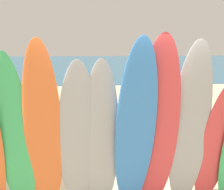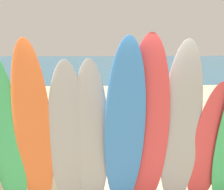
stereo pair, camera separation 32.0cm
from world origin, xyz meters
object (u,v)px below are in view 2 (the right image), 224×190
(surfboard_grey_3, at_px, (68,141))
(surfboard_blue_5, at_px, (124,134))
(surfboard_red_8, at_px, (208,148))
(surfboard_rack, at_px, (120,163))
(surfboard_green_1, at_px, (6,139))
(surfboard_grey_7, at_px, (180,132))
(surfboard_red_6, at_px, (147,131))
(beachgoer_strolling, at_px, (149,82))
(surfboard_orange_2, at_px, (34,134))
(surfboard_grey_4, at_px, (91,141))

(surfboard_grey_3, height_order, surfboard_blue_5, surfboard_blue_5)
(surfboard_red_8, bearing_deg, surfboard_blue_5, -178.53)
(surfboard_blue_5, bearing_deg, surfboard_rack, 89.99)
(surfboard_green_1, height_order, surfboard_grey_7, surfboard_grey_7)
(surfboard_green_1, relative_size, surfboard_grey_3, 1.04)
(surfboard_grey_3, xyz_separation_m, surfboard_grey_7, (1.49, -0.05, 0.12))
(surfboard_red_6, height_order, surfboard_red_8, surfboard_red_6)
(surfboard_rack, xyz_separation_m, beachgoer_strolling, (1.70, 7.12, 0.33))
(surfboard_orange_2, xyz_separation_m, surfboard_red_8, (2.35, 0.07, -0.26))
(surfboard_green_1, distance_m, surfboard_grey_3, 0.81)
(surfboard_blue_5, bearing_deg, surfboard_grey_3, 169.20)
(surfboard_green_1, relative_size, surfboard_blue_5, 0.91)
(surfboard_red_6, xyz_separation_m, surfboard_grey_7, (0.44, 0.02, -0.04))
(surfboard_rack, relative_size, surfboard_orange_2, 1.66)
(surfboard_grey_4, xyz_separation_m, surfboard_blue_5, (0.43, -0.12, 0.13))
(surfboard_rack, relative_size, surfboard_red_6, 1.61)
(beachgoer_strolling, bearing_deg, surfboard_grey_7, -151.98)
(surfboard_grey_3, bearing_deg, surfboard_grey_4, -4.18)
(surfboard_orange_2, bearing_deg, beachgoer_strolling, 68.89)
(surfboard_green_1, distance_m, beachgoer_strolling, 8.32)
(surfboard_rack, relative_size, surfboard_grey_3, 1.85)
(surfboard_red_6, height_order, surfboard_grey_7, surfboard_red_6)
(surfboard_grey_7, distance_m, surfboard_red_8, 0.50)
(surfboard_rack, distance_m, surfboard_grey_4, 0.88)
(surfboard_red_6, bearing_deg, beachgoer_strolling, 85.58)
(surfboard_rack, distance_m, surfboard_grey_7, 1.17)
(surfboard_green_1, xyz_separation_m, beachgoer_strolling, (3.24, 7.66, -0.26))
(surfboard_red_8, bearing_deg, surfboard_grey_3, 174.69)
(surfboard_red_6, bearing_deg, surfboard_grey_7, 7.80)
(surfboard_green_1, distance_m, surfboard_grey_7, 2.30)
(surfboard_grey_3, xyz_separation_m, surfboard_red_6, (1.05, -0.07, 0.15))
(surfboard_blue_5, bearing_deg, surfboard_red_6, 11.33)
(surfboard_grey_3, distance_m, surfboard_red_6, 1.06)
(surfboard_blue_5, bearing_deg, surfboard_green_1, 174.46)
(surfboard_grey_7, bearing_deg, surfboard_grey_3, -176.63)
(surfboard_blue_5, distance_m, surfboard_grey_7, 0.75)
(surfboard_grey_3, relative_size, surfboard_red_8, 1.13)
(surfboard_green_1, relative_size, beachgoer_strolling, 1.53)
(surfboard_grey_4, bearing_deg, surfboard_red_6, -1.76)
(surfboard_blue_5, relative_size, surfboard_grey_7, 1.03)
(surfboard_grey_3, height_order, surfboard_grey_4, surfboard_grey_4)
(surfboard_rack, xyz_separation_m, surfboard_green_1, (-1.54, -0.54, 0.60))
(surfboard_grey_3, xyz_separation_m, surfboard_blue_5, (0.74, -0.13, 0.14))
(surfboard_green_1, distance_m, surfboard_orange_2, 0.38)
(surfboard_red_6, bearing_deg, surfboard_grey_3, -177.86)
(surfboard_green_1, xyz_separation_m, surfboard_grey_7, (2.30, -0.05, 0.07))
(surfboard_grey_3, relative_size, surfboard_red_6, 0.87)
(surfboard_red_6, distance_m, surfboard_red_8, 0.92)
(surfboard_grey_7, bearing_deg, surfboard_orange_2, -174.73)
(surfboard_grey_4, distance_m, surfboard_blue_5, 0.46)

